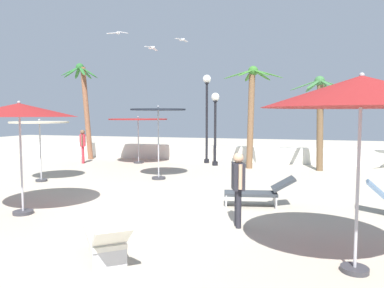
{
  "coord_description": "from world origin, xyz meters",
  "views": [
    {
      "loc": [
        3.52,
        -9.29,
        2.46
      ],
      "look_at": [
        0.0,
        3.31,
        1.4
      ],
      "focal_mm": 33.66,
      "sensor_mm": 36.0,
      "label": 1
    }
  ],
  "objects": [
    {
      "name": "seagull_1",
      "position": [
        -2.79,
        11.11,
        6.83
      ],
      "size": [
        0.53,
        0.98,
        0.15
      ],
      "color": "white"
    },
    {
      "name": "lounge_chair_0",
      "position": [
        2.7,
        0.34,
        0.4
      ],
      "size": [
        1.93,
        0.88,
        0.83
      ],
      "color": "#B7B7BC",
      "rests_on": "ground_plane"
    },
    {
      "name": "lamp_post_0",
      "position": [
        -0.69,
        8.58,
        2.94
      ],
      "size": [
        0.41,
        0.41,
        4.48
      ],
      "color": "black",
      "rests_on": "ground_plane"
    },
    {
      "name": "boundary_wall",
      "position": [
        0.0,
        9.45,
        0.41
      ],
      "size": [
        25.2,
        0.3,
        0.81
      ],
      "primitive_type": "cube",
      "color": "silver",
      "rests_on": "ground_plane"
    },
    {
      "name": "palm_tree_2",
      "position": [
        1.71,
        7.28,
        2.97
      ],
      "size": [
        2.67,
        2.55,
        4.67
      ],
      "color": "brown",
      "rests_on": "ground_plane"
    },
    {
      "name": "seagull_2",
      "position": [
        -3.69,
        8.6,
        5.97
      ],
      "size": [
        0.39,
        1.11,
        0.16
      ],
      "color": "white"
    },
    {
      "name": "lounge_chair_1",
      "position": [
        0.51,
        -3.97,
        0.4
      ],
      "size": [
        1.59,
        1.81,
        0.83
      ],
      "color": "#B7B7BC",
      "rests_on": "ground_plane"
    },
    {
      "name": "patio_umbrella_0",
      "position": [
        -2.89,
        -1.97,
        2.56
      ],
      "size": [
        2.74,
        2.74,
        2.8
      ],
      "color": "#333338",
      "rests_on": "ground_plane"
    },
    {
      "name": "seagull_0",
      "position": [
        -5.83,
        9.02,
        6.95
      ],
      "size": [
        1.3,
        0.38,
        0.16
      ],
      "color": "white"
    },
    {
      "name": "guest_2",
      "position": [
        -6.73,
        6.74,
        1.04
      ],
      "size": [
        0.36,
        0.52,
        1.71
      ],
      "color": "#D8333F",
      "rests_on": "ground_plane"
    },
    {
      "name": "palm_tree_3",
      "position": [
        4.66,
        7.41,
        2.66
      ],
      "size": [
        2.51,
        2.35,
        4.15
      ],
      "color": "brown",
      "rests_on": "ground_plane"
    },
    {
      "name": "guest_3",
      "position": [
        2.41,
        -1.57,
        0.99
      ],
      "size": [
        0.35,
        0.53,
        1.64
      ],
      "color": "#26262D",
      "rests_on": "ground_plane"
    },
    {
      "name": "patio_umbrella_4",
      "position": [
        -1.39,
        3.52,
        2.43
      ],
      "size": [
        2.09,
        2.09,
        2.82
      ],
      "color": "#333338",
      "rests_on": "ground_plane"
    },
    {
      "name": "patio_umbrella_1",
      "position": [
        -5.42,
        1.9,
        2.06
      ],
      "size": [
        2.06,
        2.06,
        2.32
      ],
      "color": "#333338",
      "rests_on": "ground_plane"
    },
    {
      "name": "patio_umbrella_2",
      "position": [
        4.51,
        -3.34,
        2.8
      ],
      "size": [
        3.01,
        3.01,
        3.09
      ],
      "color": "#333338",
      "rests_on": "ground_plane"
    },
    {
      "name": "patio_umbrella_3",
      "position": [
        -4.03,
        7.55,
        2.15
      ],
      "size": [
        2.96,
        2.96,
        2.4
      ],
      "color": "#333338",
      "rests_on": "ground_plane"
    },
    {
      "name": "ground_plane",
      "position": [
        0.0,
        0.0,
        0.0
      ],
      "size": [
        56.0,
        56.0,
        0.0
      ],
      "primitive_type": "plane",
      "color": "#B2A893"
    },
    {
      "name": "lamp_post_1",
      "position": [
        -0.08,
        7.78,
        2.3
      ],
      "size": [
        0.4,
        0.4,
        3.52
      ],
      "color": "black",
      "rests_on": "ground_plane"
    },
    {
      "name": "palm_tree_1",
      "position": [
        -7.6,
        8.38,
        3.34
      ],
      "size": [
        2.11,
        2.11,
        5.3
      ],
      "color": "brown",
      "rests_on": "ground_plane"
    }
  ]
}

